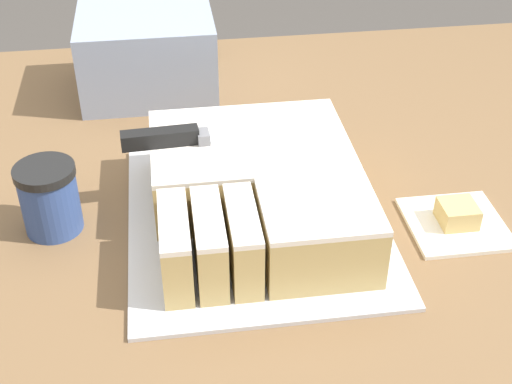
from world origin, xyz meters
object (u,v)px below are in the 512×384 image
cake (258,190)px  storage_box (147,54)px  cake_board (256,220)px  brownie (457,213)px  coffee_cup (49,198)px  knife (182,136)px

cake → storage_box: size_ratio=1.39×
cake_board → brownie: 0.27m
cake_board → cake: bearing=50.6°
coffee_cup → brownie: 0.54m
cake_board → brownie: brownie is taller
brownie → storage_box: bearing=131.1°
brownie → cake: bearing=169.3°
knife → brownie: knife is taller
coffee_cup → knife: bearing=13.5°
coffee_cup → storage_box: (0.13, 0.39, 0.02)m
coffee_cup → storage_box: 0.41m
cake → coffee_cup: size_ratio=3.31×
cake → knife: bearing=145.4°
cake_board → coffee_cup: size_ratio=4.08×
knife → coffee_cup: (-0.18, -0.04, -0.05)m
knife → coffee_cup: size_ratio=2.85×
knife → coffee_cup: knife is taller
coffee_cup → storage_box: storage_box is taller
knife → storage_box: size_ratio=1.19×
cake → storage_box: 0.43m
brownie → storage_box: (-0.40, 0.46, 0.05)m
brownie → cake_board: bearing=170.2°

